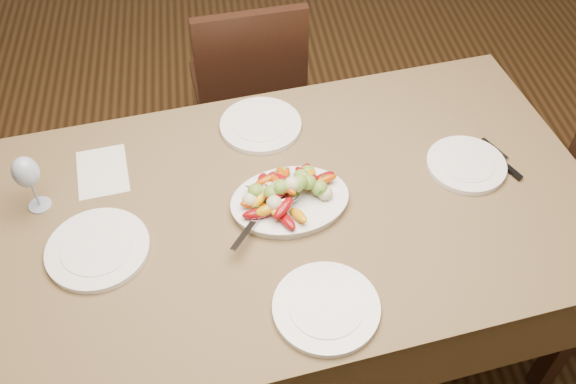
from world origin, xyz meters
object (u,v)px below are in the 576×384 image
Objects in this scene: plate_right at (466,165)px; plate_far at (261,125)px; plate_near at (326,308)px; chair_far at (246,87)px; plate_left at (98,249)px; dining_table at (288,279)px; serving_platter at (290,203)px; wine_glass at (30,182)px.

plate_right is 0.91× the size of plate_far.
plate_near is at bearing -139.34° from plate_right.
plate_left is (-0.49, -1.01, 0.29)m from chair_far.
plate_far is at bearing 156.41° from plate_right.
plate_far is at bearing 96.93° from dining_table.
dining_table is 0.69m from plate_right.
plate_right is at bearing -23.59° from plate_far.
serving_platter is 1.18× the size of plate_left.
wine_glass is (-0.18, 0.19, 0.09)m from plate_left.
dining_table is 0.92m from chair_far.
chair_far reaches higher than plate_left.
plate_right reaches higher than dining_table.
dining_table is at bearing 97.75° from plate_near.
serving_platter reaches higher than dining_table.
chair_far reaches higher than plate_near.
dining_table is at bearing -156.90° from serving_platter.
chair_far is 3.89× the size of plate_right.
plate_left is 1.12m from plate_right.
plate_far is 1.31× the size of wine_glass.
plate_left is 1.03× the size of plate_near.
dining_table is 0.52m from plate_far.
serving_platter is 1.64× the size of wine_glass.
wine_glass is (-0.72, 0.10, 0.48)m from dining_table.
dining_table is 8.98× the size of wine_glass.
serving_platter is at bearing -7.61° from wine_glass.
wine_glass is at bearing 172.14° from dining_table.
plate_far is (0.50, 0.44, 0.00)m from plate_left.
chair_far is 3.55× the size of plate_far.
plate_left is at bearing -170.35° from dining_table.
plate_near is (-0.52, -0.45, 0.00)m from plate_right.
serving_platter reaches higher than plate_left.
plate_near is 1.35× the size of wine_glass.
dining_table is 0.39m from serving_platter.
wine_glass is at bearing 133.07° from plate_left.
plate_right is 0.88× the size of plate_near.
dining_table is at bearing -171.57° from plate_right.
serving_platter is 0.74m from wine_glass.
serving_platter reaches higher than plate_right.
chair_far reaches higher than plate_right.
plate_right is at bearing 8.43° from dining_table.
serving_platter is at bearing -82.08° from plate_far.
plate_right is (1.11, 0.18, 0.00)m from plate_left.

